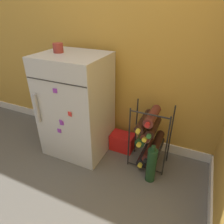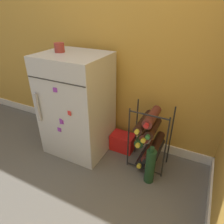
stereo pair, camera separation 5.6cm
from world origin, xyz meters
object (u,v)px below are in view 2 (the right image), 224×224
Objects in this scene: wine_rack at (150,137)px; soda_box at (123,142)px; loose_bottle_floor at (150,166)px; fridge_top_cup at (59,47)px; mini_fridge at (77,105)px.

wine_rack is 2.56× the size of soda_box.
wine_rack is at bearing -18.80° from soda_box.
wine_rack is 0.24m from loose_bottle_floor.
wine_rack is 1.06m from fridge_top_cup.
mini_fridge is at bearing 170.69° from loose_bottle_floor.
loose_bottle_floor is (0.36, -0.28, 0.07)m from soda_box.
mini_fridge reaches higher than wine_rack.
mini_fridge is 0.52m from fridge_top_cup.
fridge_top_cup reaches higher than mini_fridge.
fridge_top_cup is at bearing -179.10° from mini_fridge.
mini_fridge reaches higher than loose_bottle_floor.
mini_fridge is 4.15× the size of soda_box.
mini_fridge is at bearing -175.19° from wine_rack.
wine_rack is at bearing 4.21° from fridge_top_cup.
soda_box is at bearing 21.33° from mini_fridge.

